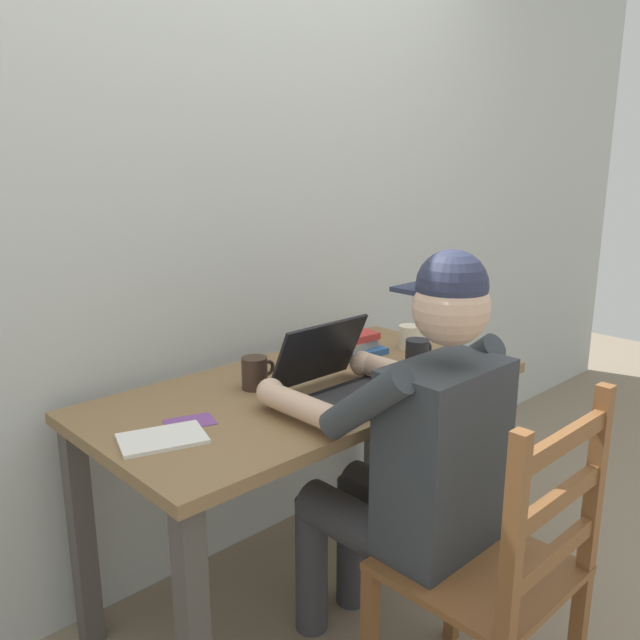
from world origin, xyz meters
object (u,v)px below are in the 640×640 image
(desk, at_px, (311,416))
(seated_person, at_px, (411,452))
(laptop, at_px, (341,380))
(coffee_mug_dark, at_px, (418,353))
(wooden_chair, at_px, (497,572))
(coffee_mug_white, at_px, (410,337))
(landscape_photo_print, at_px, (190,422))
(computer_mouse, at_px, (414,379))
(coffee_mug_spare, at_px, (255,373))
(book_stack_main, at_px, (355,345))

(desk, distance_m, seated_person, 0.43)
(desk, distance_m, laptop, 0.21)
(seated_person, relative_size, coffee_mug_dark, 10.44)
(seated_person, height_order, wooden_chair, seated_person)
(coffee_mug_white, distance_m, landscape_photo_print, 0.98)
(seated_person, height_order, coffee_mug_dark, seated_person)
(coffee_mug_white, relative_size, coffee_mug_dark, 1.00)
(computer_mouse, distance_m, coffee_mug_spare, 0.49)
(coffee_mug_white, relative_size, coffee_mug_spare, 1.00)
(coffee_mug_dark, xyz_separation_m, book_stack_main, (-0.05, 0.25, -0.01))
(coffee_mug_white, distance_m, book_stack_main, 0.22)
(wooden_chair, distance_m, coffee_mug_white, 0.99)
(wooden_chair, relative_size, coffee_mug_spare, 7.84)
(desk, relative_size, computer_mouse, 13.88)
(coffee_mug_white, bearing_deg, landscape_photo_print, -178.16)
(wooden_chair, height_order, landscape_photo_print, wooden_chair)
(wooden_chair, distance_m, coffee_mug_dark, 0.80)
(book_stack_main, bearing_deg, desk, -158.61)
(coffee_mug_dark, relative_size, coffee_mug_spare, 1.00)
(laptop, relative_size, coffee_mug_dark, 2.81)
(wooden_chair, distance_m, computer_mouse, 0.63)
(desk, bearing_deg, coffee_mug_white, 4.09)
(computer_mouse, xyz_separation_m, coffee_mug_spare, (-0.38, 0.32, 0.03))
(landscape_photo_print, bearing_deg, coffee_mug_white, 20.07)
(computer_mouse, relative_size, coffee_mug_white, 0.85)
(desk, distance_m, landscape_photo_print, 0.45)
(coffee_mug_white, height_order, book_stack_main, coffee_mug_white)
(desk, relative_size, wooden_chair, 1.50)
(computer_mouse, xyz_separation_m, coffee_mug_dark, (0.15, 0.10, 0.03))
(coffee_mug_dark, relative_size, book_stack_main, 0.54)
(coffee_mug_dark, height_order, landscape_photo_print, coffee_mug_dark)
(desk, bearing_deg, computer_mouse, -42.91)
(coffee_mug_white, bearing_deg, wooden_chair, -127.25)
(wooden_chair, relative_size, landscape_photo_print, 7.10)
(laptop, distance_m, coffee_mug_white, 0.57)
(seated_person, bearing_deg, landscape_photo_print, 133.63)
(coffee_mug_spare, bearing_deg, desk, -33.68)
(laptop, distance_m, book_stack_main, 0.44)
(laptop, distance_m, computer_mouse, 0.26)
(book_stack_main, distance_m, landscape_photo_print, 0.79)
(wooden_chair, xyz_separation_m, book_stack_main, (0.37, 0.84, 0.33))
(coffee_mug_dark, bearing_deg, desk, 163.13)
(coffee_mug_spare, relative_size, book_stack_main, 0.54)
(wooden_chair, xyz_separation_m, laptop, (0.02, 0.56, 0.35))
(wooden_chair, relative_size, coffee_mug_dark, 7.85)
(laptop, relative_size, coffee_mug_white, 2.81)
(wooden_chair, relative_size, coffee_mug_white, 7.86)
(desk, bearing_deg, wooden_chair, -92.27)
(coffee_mug_white, distance_m, coffee_mug_dark, 0.22)
(seated_person, relative_size, laptop, 3.72)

